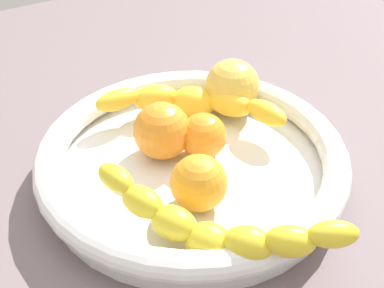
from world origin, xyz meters
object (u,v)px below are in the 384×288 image
object	(u,v)px
fruit_bowl	(192,160)
apple_yellow	(232,86)
orange_front	(203,136)
orange_mid_left	(162,131)
orange_mid_right	(199,183)
banana_draped_right	(212,227)
banana_draped_left	(192,102)

from	to	relation	value
fruit_bowl	apple_yellow	distance (cm)	12.92
fruit_bowl	orange_front	bearing A→B (deg)	24.13
orange_front	apple_yellow	bearing A→B (deg)	36.56
orange_front	orange_mid_left	xyz separation A→B (cm)	(-3.92, 2.61, 0.62)
orange_front	orange_mid_right	xyz separation A→B (cm)	(-4.86, -6.78, 0.25)
orange_front	orange_mid_left	bearing A→B (deg)	146.35
orange_front	orange_mid_right	distance (cm)	8.35
fruit_bowl	orange_front	size ratio (longest dim) A/B	6.49
fruit_bowl	apple_yellow	world-z (taller)	apple_yellow
apple_yellow	fruit_bowl	bearing A→B (deg)	-145.67
orange_mid_right	apple_yellow	bearing A→B (deg)	44.50
banana_draped_right	fruit_bowl	bearing A→B (deg)	66.71
fruit_bowl	banana_draped_left	xyz separation A→B (cm)	(4.68, 7.67, 2.02)
banana_draped_left	orange_mid_right	size ratio (longest dim) A/B	3.15
banana_draped_left	orange_mid_left	bearing A→B (deg)	-147.62
banana_draped_left	apple_yellow	distance (cm)	5.81
banana_draped_right	orange_mid_right	bearing A→B (deg)	68.85
orange_mid_left	orange_mid_right	world-z (taller)	orange_mid_left
banana_draped_right	orange_mid_right	distance (cm)	6.40
banana_draped_left	apple_yellow	bearing A→B (deg)	-5.63
fruit_bowl	orange_mid_left	bearing A→B (deg)	117.45
apple_yellow	orange_front	bearing A→B (deg)	-143.44
fruit_bowl	banana_draped_right	size ratio (longest dim) A/B	1.66
orange_front	orange_mid_right	world-z (taller)	orange_mid_right
banana_draped_left	orange_front	xyz separation A→B (cm)	(-2.60, -6.74, -0.02)
fruit_bowl	apple_yellow	bearing A→B (deg)	34.33
banana_draped_right	orange_mid_left	xyz separation A→B (cm)	(3.25, 15.36, 0.12)
fruit_bowl	banana_draped_left	distance (cm)	9.21
orange_mid_right	apple_yellow	distance (cm)	18.50
banana_draped_left	apple_yellow	world-z (taller)	apple_yellow
banana_draped_right	orange_mid_right	xyz separation A→B (cm)	(2.31, 5.97, -0.24)
fruit_bowl	banana_draped_right	bearing A→B (deg)	-113.29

